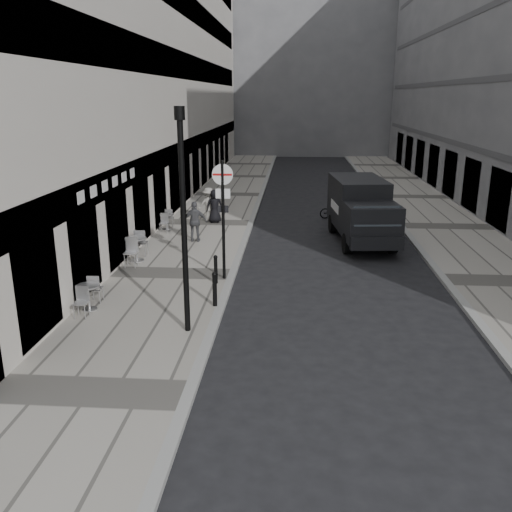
{
  "coord_description": "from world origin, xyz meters",
  "views": [
    {
      "loc": [
        2.06,
        -6.75,
        5.86
      ],
      "look_at": [
        0.97,
        8.24,
        1.4
      ],
      "focal_mm": 38.0,
      "sensor_mm": 36.0,
      "label": 1
    }
  ],
  "objects": [
    {
      "name": "bollard_near",
      "position": [
        -0.4,
        9.42,
        0.55
      ],
      "size": [
        0.12,
        0.12,
        0.86
      ],
      "primitive_type": "cylinder",
      "color": "black",
      "rests_on": "sidewalk"
    },
    {
      "name": "pedestrian_a",
      "position": [
        -1.97,
        14.46,
        0.95
      ],
      "size": [
        1.01,
        0.5,
        1.66
      ],
      "primitive_type": "imported",
      "rotation": [
        0.0,
        0.0,
        3.24
      ],
      "color": "#4C4D51",
      "rests_on": "sidewalk"
    },
    {
      "name": "bollard_far",
      "position": [
        -0.15,
        7.5,
        0.59
      ],
      "size": [
        0.12,
        0.12,
        0.93
      ],
      "primitive_type": "cylinder",
      "color": "black",
      "rests_on": "sidewalk"
    },
    {
      "name": "pedestrian_b",
      "position": [
        -2.0,
        18.16,
        0.93
      ],
      "size": [
        1.13,
        0.77,
        1.62
      ],
      "primitive_type": "imported",
      "rotation": [
        0.0,
        0.0,
        3.32
      ],
      "color": "gray",
      "rests_on": "sidewalk"
    },
    {
      "name": "cafe_table_near",
      "position": [
        -3.6,
        6.95,
        0.55
      ],
      "size": [
        0.66,
        1.49,
        0.85
      ],
      "color": "silver",
      "rests_on": "sidewalk"
    },
    {
      "name": "far_sidewalk",
      "position": [
        9.0,
        18.0,
        0.06
      ],
      "size": [
        4.0,
        60.0,
        0.12
      ],
      "primitive_type": "cube",
      "color": "#9B968C",
      "rests_on": "ground"
    },
    {
      "name": "sidewalk",
      "position": [
        -2.0,
        18.0,
        0.06
      ],
      "size": [
        4.0,
        60.0,
        0.12
      ],
      "primitive_type": "cube",
      "color": "#9B968C",
      "rests_on": "ground"
    },
    {
      "name": "cafe_table_far",
      "position": [
        -3.6,
        11.61,
        0.63
      ],
      "size": [
        0.79,
        1.77,
        1.01
      ],
      "color": "silver",
      "rests_on": "sidewalk"
    },
    {
      "name": "ground",
      "position": [
        0.0,
        0.0,
        0.0
      ],
      "size": [
        120.0,
        120.0,
        0.0
      ],
      "primitive_type": "plane",
      "color": "black",
      "rests_on": "ground"
    },
    {
      "name": "pedestrian_c",
      "position": [
        -1.68,
        17.96,
        0.9
      ],
      "size": [
        0.87,
        0.68,
        1.56
      ],
      "primitive_type": "imported",
      "rotation": [
        0.0,
        0.0,
        3.41
      ],
      "color": "black",
      "rests_on": "sidewalk"
    },
    {
      "name": "sign_post",
      "position": [
        -0.2,
        9.92,
        2.57
      ],
      "size": [
        0.66,
        0.1,
        3.83
      ],
      "rotation": [
        0.0,
        0.0,
        -0.02
      ],
      "color": "black",
      "rests_on": "sidewalk"
    },
    {
      "name": "cyclist",
      "position": [
        4.04,
        19.88,
        0.64
      ],
      "size": [
        1.61,
        0.89,
        1.64
      ],
      "rotation": [
        0.0,
        0.0,
        0.25
      ],
      "color": "black",
      "rests_on": "ground"
    },
    {
      "name": "panel_van",
      "position": [
        4.78,
        15.47,
        1.43
      ],
      "size": [
        2.52,
        5.58,
        2.55
      ],
      "rotation": [
        0.0,
        0.0,
        0.1
      ],
      "color": "black",
      "rests_on": "ground"
    },
    {
      "name": "lamppost",
      "position": [
        -0.6,
        5.79,
        3.19
      ],
      "size": [
        0.25,
        0.25,
        5.52
      ],
      "color": "black",
      "rests_on": "sidewalk"
    },
    {
      "name": "building_far",
      "position": [
        1.5,
        56.0,
        11.0
      ],
      "size": [
        24.0,
        16.0,
        22.0
      ],
      "primitive_type": "cube",
      "color": "gray",
      "rests_on": "ground"
    },
    {
      "name": "cafe_table_mid",
      "position": [
        -3.6,
        16.4,
        0.54
      ],
      "size": [
        0.65,
        1.47,
        0.84
      ],
      "color": "#AFAEB1",
      "rests_on": "sidewalk"
    },
    {
      "name": "building_left",
      "position": [
        -6.0,
        24.5,
        9.0
      ],
      "size": [
        4.0,
        45.0,
        18.0
      ],
      "primitive_type": "cube",
      "color": "beige",
      "rests_on": "ground"
    }
  ]
}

